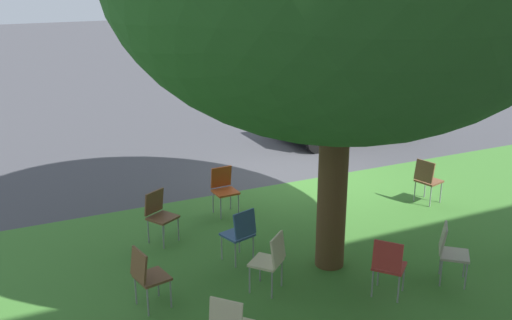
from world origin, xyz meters
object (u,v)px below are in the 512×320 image
at_px(chair_0, 240,231).
at_px(chair_3, 147,274).
at_px(chair_5, 427,178).
at_px(chair_6, 388,263).
at_px(chair_7, 159,212).
at_px(chair_1, 450,249).
at_px(parked_car, 348,107).
at_px(chair_2, 271,258).
at_px(chair_9, 224,187).

distance_m(chair_0, chair_3, 1.77).
xyz_separation_m(chair_5, chair_6, (2.77, 2.45, 0.00)).
xyz_separation_m(chair_0, chair_7, (0.92, -1.24, 0.00)).
height_order(chair_0, chair_7, same).
distance_m(chair_1, parked_car, 7.61).
height_order(chair_2, chair_9, same).
height_order(chair_0, parked_car, parked_car).
xyz_separation_m(chair_5, chair_7, (5.13, -0.58, 0.00)).
bearing_deg(chair_7, parked_car, -147.89).
relative_size(chair_1, chair_7, 1.00).
relative_size(chair_7, parked_car, 0.24).
distance_m(chair_2, chair_3, 1.71).
bearing_deg(chair_9, chair_1, 118.39).
height_order(chair_5, chair_7, same).
xyz_separation_m(chair_0, parked_car, (-5.40, -5.20, 0.32)).
xyz_separation_m(chair_0, chair_9, (-0.49, -1.88, 0.00)).
bearing_deg(parked_car, chair_6, 60.48).
bearing_deg(chair_2, parked_car, -130.94).
bearing_deg(chair_2, chair_0, -87.75).
height_order(chair_2, chair_5, same).
bearing_deg(chair_6, chair_5, -138.51).
distance_m(chair_2, parked_car, 8.18).
height_order(chair_3, parked_car, parked_car).
bearing_deg(chair_9, chair_3, 49.98).
distance_m(chair_0, chair_5, 4.26).
bearing_deg(chair_1, chair_3, -15.71).
relative_size(chair_6, chair_7, 1.00).
relative_size(chair_3, chair_7, 1.00).
bearing_deg(chair_0, chair_9, -104.66).
distance_m(chair_5, chair_7, 5.16).
height_order(chair_2, chair_7, same).
xyz_separation_m(chair_2, chair_5, (-4.17, -1.63, 0.00)).
distance_m(chair_0, parked_car, 7.50).
xyz_separation_m(chair_1, chair_3, (4.14, -1.16, 0.00)).
bearing_deg(parked_car, chair_2, 49.06).
bearing_deg(chair_7, chair_9, -155.60).
bearing_deg(chair_0, chair_1, 143.79).
bearing_deg(chair_3, chair_7, -110.81).
xyz_separation_m(chair_3, chair_5, (-5.85, -1.32, 0.00)).
bearing_deg(chair_5, chair_2, 21.36).
relative_size(chair_9, parked_car, 0.24).
distance_m(chair_5, chair_6, 3.70).
bearing_deg(chair_9, chair_5, 161.79).
bearing_deg(parked_car, chair_3, 39.81).
height_order(chair_2, parked_car, parked_car).
bearing_deg(chair_2, chair_7, -66.58).
relative_size(chair_1, chair_3, 1.00).
bearing_deg(chair_7, chair_3, 69.19).
distance_m(chair_9, parked_car, 5.93).
height_order(chair_6, parked_car, parked_car).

